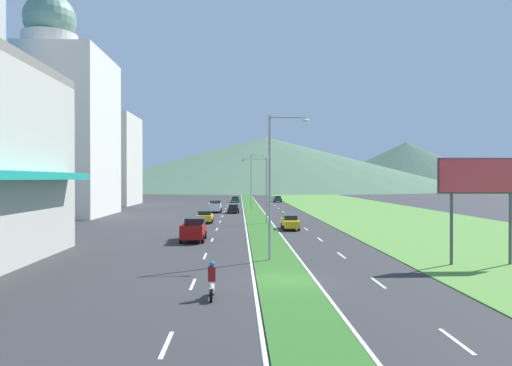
% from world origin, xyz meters
% --- Properties ---
extents(ground_plane, '(600.00, 600.00, 0.00)m').
position_xyz_m(ground_plane, '(0.00, 0.00, 0.00)').
color(ground_plane, '#2D2D30').
extents(grass_median, '(3.20, 240.00, 0.06)m').
position_xyz_m(grass_median, '(0.00, 60.00, 0.03)').
color(grass_median, '#2D6023').
rests_on(grass_median, ground_plane).
extents(grass_verge_right, '(24.00, 240.00, 0.06)m').
position_xyz_m(grass_verge_right, '(20.60, 60.00, 0.03)').
color(grass_verge_right, '#518438').
rests_on(grass_verge_right, ground_plane).
extents(lane_dash_left_1, '(0.16, 2.80, 0.01)m').
position_xyz_m(lane_dash_left_1, '(-5.10, -10.34, 0.01)').
color(lane_dash_left_1, silver).
rests_on(lane_dash_left_1, ground_plane).
extents(lane_dash_left_2, '(0.16, 2.80, 0.01)m').
position_xyz_m(lane_dash_left_2, '(-5.10, -0.68, 0.01)').
color(lane_dash_left_2, silver).
rests_on(lane_dash_left_2, ground_plane).
extents(lane_dash_left_3, '(0.16, 2.80, 0.01)m').
position_xyz_m(lane_dash_left_3, '(-5.10, 8.98, 0.01)').
color(lane_dash_left_3, silver).
rests_on(lane_dash_left_3, ground_plane).
extents(lane_dash_left_4, '(0.16, 2.80, 0.01)m').
position_xyz_m(lane_dash_left_4, '(-5.10, 18.64, 0.01)').
color(lane_dash_left_4, silver).
rests_on(lane_dash_left_4, ground_plane).
extents(lane_dash_left_5, '(0.16, 2.80, 0.01)m').
position_xyz_m(lane_dash_left_5, '(-5.10, 28.30, 0.01)').
color(lane_dash_left_5, silver).
rests_on(lane_dash_left_5, ground_plane).
extents(lane_dash_left_6, '(0.16, 2.80, 0.01)m').
position_xyz_m(lane_dash_left_6, '(-5.10, 37.96, 0.01)').
color(lane_dash_left_6, silver).
rests_on(lane_dash_left_6, ground_plane).
extents(lane_dash_left_7, '(0.16, 2.80, 0.01)m').
position_xyz_m(lane_dash_left_7, '(-5.10, 47.62, 0.01)').
color(lane_dash_left_7, silver).
rests_on(lane_dash_left_7, ground_plane).
extents(lane_dash_left_8, '(0.16, 2.80, 0.01)m').
position_xyz_m(lane_dash_left_8, '(-5.10, 57.28, 0.01)').
color(lane_dash_left_8, silver).
rests_on(lane_dash_left_8, ground_plane).
extents(lane_dash_left_9, '(0.16, 2.80, 0.01)m').
position_xyz_m(lane_dash_left_9, '(-5.10, 66.94, 0.01)').
color(lane_dash_left_9, silver).
rests_on(lane_dash_left_9, ground_plane).
extents(lane_dash_left_10, '(0.16, 2.80, 0.01)m').
position_xyz_m(lane_dash_left_10, '(-5.10, 76.60, 0.01)').
color(lane_dash_left_10, silver).
rests_on(lane_dash_left_10, ground_plane).
extents(lane_dash_left_11, '(0.16, 2.80, 0.01)m').
position_xyz_m(lane_dash_left_11, '(-5.10, 86.26, 0.01)').
color(lane_dash_left_11, silver).
rests_on(lane_dash_left_11, ground_plane).
extents(lane_dash_right_1, '(0.16, 2.80, 0.01)m').
position_xyz_m(lane_dash_right_1, '(5.10, -10.34, 0.01)').
color(lane_dash_right_1, silver).
rests_on(lane_dash_right_1, ground_plane).
extents(lane_dash_right_2, '(0.16, 2.80, 0.01)m').
position_xyz_m(lane_dash_right_2, '(5.10, -0.68, 0.01)').
color(lane_dash_right_2, silver).
rests_on(lane_dash_right_2, ground_plane).
extents(lane_dash_right_3, '(0.16, 2.80, 0.01)m').
position_xyz_m(lane_dash_right_3, '(5.10, 8.98, 0.01)').
color(lane_dash_right_3, silver).
rests_on(lane_dash_right_3, ground_plane).
extents(lane_dash_right_4, '(0.16, 2.80, 0.01)m').
position_xyz_m(lane_dash_right_4, '(5.10, 18.64, 0.01)').
color(lane_dash_right_4, silver).
rests_on(lane_dash_right_4, ground_plane).
extents(lane_dash_right_5, '(0.16, 2.80, 0.01)m').
position_xyz_m(lane_dash_right_5, '(5.10, 28.30, 0.01)').
color(lane_dash_right_5, silver).
rests_on(lane_dash_right_5, ground_plane).
extents(lane_dash_right_6, '(0.16, 2.80, 0.01)m').
position_xyz_m(lane_dash_right_6, '(5.10, 37.96, 0.01)').
color(lane_dash_right_6, silver).
rests_on(lane_dash_right_6, ground_plane).
extents(lane_dash_right_7, '(0.16, 2.80, 0.01)m').
position_xyz_m(lane_dash_right_7, '(5.10, 47.62, 0.01)').
color(lane_dash_right_7, silver).
rests_on(lane_dash_right_7, ground_plane).
extents(lane_dash_right_8, '(0.16, 2.80, 0.01)m').
position_xyz_m(lane_dash_right_8, '(5.10, 57.28, 0.01)').
color(lane_dash_right_8, silver).
rests_on(lane_dash_right_8, ground_plane).
extents(lane_dash_right_9, '(0.16, 2.80, 0.01)m').
position_xyz_m(lane_dash_right_9, '(5.10, 66.94, 0.01)').
color(lane_dash_right_9, silver).
rests_on(lane_dash_right_9, ground_plane).
extents(lane_dash_right_10, '(0.16, 2.80, 0.01)m').
position_xyz_m(lane_dash_right_10, '(5.10, 76.60, 0.01)').
color(lane_dash_right_10, silver).
rests_on(lane_dash_right_10, ground_plane).
extents(lane_dash_right_11, '(0.16, 2.80, 0.01)m').
position_xyz_m(lane_dash_right_11, '(5.10, 86.26, 0.01)').
color(lane_dash_right_11, silver).
rests_on(lane_dash_right_11, ground_plane).
extents(edge_line_median_left, '(0.16, 240.00, 0.01)m').
position_xyz_m(edge_line_median_left, '(-1.75, 60.00, 0.01)').
color(edge_line_median_left, silver).
rests_on(edge_line_median_left, ground_plane).
extents(edge_line_median_right, '(0.16, 240.00, 0.01)m').
position_xyz_m(edge_line_median_right, '(1.75, 60.00, 0.01)').
color(edge_line_median_right, silver).
rests_on(edge_line_median_right, ground_plane).
extents(domed_building, '(17.66, 17.66, 34.51)m').
position_xyz_m(domed_building, '(-31.96, 49.82, 13.92)').
color(domed_building, silver).
rests_on(domed_building, ground_plane).
extents(midrise_colored, '(16.48, 16.48, 19.72)m').
position_xyz_m(midrise_colored, '(-33.76, 81.63, 9.86)').
color(midrise_colored, beige).
rests_on(midrise_colored, ground_plane).
extents(hill_far_left, '(215.75, 215.75, 24.33)m').
position_xyz_m(hill_far_left, '(-114.94, 273.81, 12.16)').
color(hill_far_left, '#516B56').
rests_on(hill_far_left, ground_plane).
extents(hill_far_center, '(225.87, 225.87, 30.12)m').
position_xyz_m(hill_far_center, '(13.16, 257.75, 15.06)').
color(hill_far_center, '#47664C').
rests_on(hill_far_center, ground_plane).
extents(hill_far_right, '(123.97, 123.97, 28.95)m').
position_xyz_m(hill_far_right, '(102.85, 276.66, 14.48)').
color(hill_far_right, '#3D5647').
rests_on(hill_far_right, ground_plane).
extents(street_lamp_near, '(2.87, 0.29, 10.20)m').
position_xyz_m(street_lamp_near, '(-0.15, 6.77, 5.81)').
color(street_lamp_near, '#99999E').
rests_on(street_lamp_near, ground_plane).
extents(street_lamp_mid, '(3.45, 0.52, 8.45)m').
position_xyz_m(street_lamp_mid, '(0.52, 35.01, 4.96)').
color(street_lamp_mid, '#99999E').
rests_on(street_lamp_mid, ground_plane).
extents(street_lamp_far, '(2.88, 0.39, 10.32)m').
position_xyz_m(street_lamp_far, '(-0.03, 63.34, 5.87)').
color(street_lamp_far, '#99999E').
rests_on(street_lamp_far, ground_plane).
extents(billboard_roadside, '(5.88, 0.28, 7.15)m').
position_xyz_m(billboard_roadside, '(13.50, 4.51, 5.56)').
color(billboard_roadside, '#4C4C51').
rests_on(billboard_roadside, ground_plane).
extents(car_0, '(1.87, 4.46, 1.50)m').
position_xyz_m(car_0, '(7.04, 93.20, 0.76)').
color(car_0, '#0C5128').
rests_on(car_0, ground_plane).
extents(car_1, '(1.93, 4.16, 1.44)m').
position_xyz_m(car_1, '(-3.45, 92.10, 0.74)').
color(car_1, '#0C5128').
rests_on(car_1, ground_plane).
extents(car_2, '(1.89, 4.48, 1.46)m').
position_xyz_m(car_2, '(-3.50, 55.00, 0.75)').
color(car_2, black).
rests_on(car_2, ground_plane).
extents(car_3, '(1.86, 4.76, 1.62)m').
position_xyz_m(car_3, '(3.24, 27.91, 0.82)').
color(car_3, yellow).
rests_on(car_3, ground_plane).
extents(car_4, '(2.02, 4.21, 1.59)m').
position_xyz_m(car_4, '(-6.99, 36.39, 0.81)').
color(car_4, yellow).
rests_on(car_4, ground_plane).
extents(pickup_truck_0, '(2.18, 5.40, 2.00)m').
position_xyz_m(pickup_truck_0, '(-6.77, 18.29, 0.98)').
color(pickup_truck_0, maroon).
rests_on(pickup_truck_0, ground_plane).
extents(pickup_truck_1, '(2.18, 5.40, 2.00)m').
position_xyz_m(pickup_truck_1, '(-6.65, 56.51, 0.98)').
color(pickup_truck_1, silver).
rests_on(pickup_truck_1, ground_plane).
extents(motorcycle_rider, '(0.36, 2.00, 1.80)m').
position_xyz_m(motorcycle_rider, '(-3.88, -3.89, 0.75)').
color(motorcycle_rider, black).
rests_on(motorcycle_rider, ground_plane).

